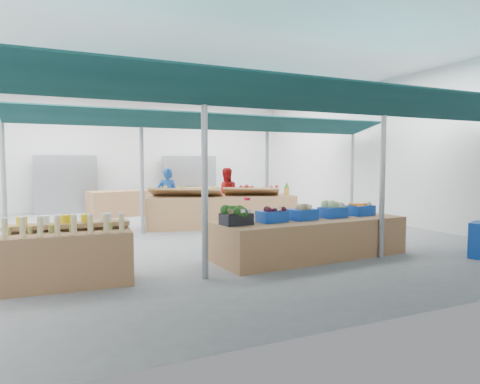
{
  "coord_description": "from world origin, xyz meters",
  "views": [
    {
      "loc": [
        -3.22,
        -10.08,
        1.78
      ],
      "look_at": [
        0.7,
        -1.6,
        1.13
      ],
      "focal_mm": 32.0,
      "sensor_mm": 36.0,
      "label": 1
    }
  ],
  "objects": [
    {
      "name": "floor",
      "position": [
        0.0,
        0.0,
        0.0
      ],
      "size": [
        13.0,
        13.0,
        0.0
      ],
      "primitive_type": "plane",
      "color": "slate",
      "rests_on": "ground"
    },
    {
      "name": "hall",
      "position": [
        0.0,
        1.44,
        2.65
      ],
      "size": [
        13.0,
        13.0,
        13.0
      ],
      "color": "silver",
      "rests_on": "ground"
    },
    {
      "name": "pole_grid",
      "position": [
        0.75,
        -1.75,
        1.81
      ],
      "size": [
        10.0,
        4.6,
        3.0
      ],
      "color": "gray",
      "rests_on": "floor"
    },
    {
      "name": "awnings",
      "position": [
        0.75,
        -1.75,
        2.78
      ],
      "size": [
        9.5,
        7.08,
        0.3
      ],
      "color": "#0B2D30",
      "rests_on": "pole_grid"
    },
    {
      "name": "back_shelving_left",
      "position": [
        -2.5,
        6.0,
        1.0
      ],
      "size": [
        2.0,
        0.5,
        2.0
      ],
      "primitive_type": "cube",
      "color": "#B23F33",
      "rests_on": "floor"
    },
    {
      "name": "back_shelving_right",
      "position": [
        2.0,
        6.0,
        1.0
      ],
      "size": [
        2.0,
        0.5,
        2.0
      ],
      "primitive_type": "cube",
      "color": "#B23F33",
      "rests_on": "floor"
    },
    {
      "name": "bottle_shelf",
      "position": [
        -2.91,
        -3.48,
        0.43
      ],
      "size": [
        1.8,
        1.18,
        1.06
      ],
      "rotation": [
        0.0,
        0.0,
        -0.07
      ],
      "color": "olive",
      "rests_on": "floor"
    },
    {
      "name": "veg_counter",
      "position": [
        1.33,
        -3.41,
        0.36
      ],
      "size": [
        3.75,
        1.43,
        0.72
      ],
      "primitive_type": "cube",
      "rotation": [
        0.0,
        0.0,
        0.06
      ],
      "color": "olive",
      "rests_on": "floor"
    },
    {
      "name": "fruit_counter",
      "position": [
        1.17,
        0.65,
        0.43
      ],
      "size": [
        4.14,
        1.9,
        0.86
      ],
      "primitive_type": "cube",
      "rotation": [
        0.0,
        0.0,
        -0.24
      ],
      "color": "olive",
      "rests_on": "floor"
    },
    {
      "name": "far_counter",
      "position": [
        0.38,
        4.64,
        0.42
      ],
      "size": [
        4.75,
        1.79,
        0.84
      ],
      "primitive_type": "cube",
      "rotation": [
        0.0,
        0.0,
        0.19
      ],
      "color": "olive",
      "rests_on": "floor"
    },
    {
      "name": "vendor_left",
      "position": [
        -0.03,
        1.75,
        0.81
      ],
      "size": [
        0.66,
        0.52,
        1.61
      ],
      "primitive_type": "imported",
      "rotation": [
        0.0,
        0.0,
        2.9
      ],
      "color": "#18489E",
      "rests_on": "floor"
    },
    {
      "name": "vendor_right",
      "position": [
        1.77,
        1.75,
        0.81
      ],
      "size": [
        0.91,
        0.78,
        1.61
      ],
      "primitive_type": "imported",
      "rotation": [
        0.0,
        0.0,
        2.9
      ],
      "color": "#AD1515",
      "rests_on": "floor"
    },
    {
      "name": "crate_broccoli",
      "position": [
        -0.25,
        -3.5,
        0.88
      ],
      "size": [
        0.54,
        0.43,
        0.35
      ],
      "rotation": [
        0.0,
        0.0,
        0.11
      ],
      "color": "black",
      "rests_on": "veg_counter"
    },
    {
      "name": "crate_beets",
      "position": [
        0.46,
        -3.46,
        0.85
      ],
      "size": [
        0.54,
        0.43,
        0.29
      ],
      "rotation": [
        0.0,
        0.0,
        0.11
      ],
      "color": "#0F3DA6",
      "rests_on": "veg_counter"
    },
    {
      "name": "crate_celeriac",
      "position": [
        1.13,
        -3.42,
        0.86
      ],
      "size": [
        0.54,
        0.43,
        0.31
      ],
      "rotation": [
        0.0,
        0.0,
        0.11
      ],
      "color": "#0F3DA6",
      "rests_on": "veg_counter"
    },
    {
      "name": "crate_cabbage",
      "position": [
        1.84,
        -3.38,
        0.88
      ],
      "size": [
        0.54,
        0.43,
        0.35
      ],
      "rotation": [
        0.0,
        0.0,
        0.11
      ],
      "color": "#0F3DA6",
      "rests_on": "veg_counter"
    },
    {
      "name": "crate_carrots",
      "position": [
        2.56,
        -3.34,
        0.83
      ],
      "size": [
        0.54,
        0.43,
        0.29
      ],
      "rotation": [
        0.0,
        0.0,
        0.11
      ],
      "color": "#0F3DA6",
      "rests_on": "veg_counter"
    },
    {
      "name": "sparrow",
      "position": [
        -0.41,
        -3.64,
        0.96
      ],
      "size": [
        0.12,
        0.09,
        0.11
      ],
      "rotation": [
        0.0,
        0.0,
        0.11
      ],
      "color": "brown",
      "rests_on": "crate_broccoli"
    },
    {
      "name": "pole_ribbon",
      "position": [
        0.22,
        -2.95,
        1.08
      ],
      "size": [
        0.12,
        0.12,
        0.28
      ],
      "color": "red",
      "rests_on": "pole_grid"
    },
    {
      "name": "apple_heap_yellow",
      "position": [
        0.21,
        0.78,
        1.03
      ],
      "size": [
        2.01,
        1.5,
        0.27
      ],
      "rotation": [
        0.0,
        0.0,
        -0.48
      ],
      "color": "#997247",
      "rests_on": "fruit_counter"
    },
    {
      "name": "apple_heap_red",
      "position": [
        1.94,
        0.36,
        1.03
      ],
      "size": [
        1.65,
        1.32,
        0.27
      ],
      "rotation": [
        0.0,
        0.0,
        -0.48
      ],
      "color": "#997247",
      "rests_on": "fruit_counter"
    },
    {
      "name": "pineapple",
      "position": [
        2.92,
        0.12,
        1.04
      ],
      "size": [
        0.14,
        0.14,
        0.39
      ],
      "rotation": [
        0.0,
        0.0,
        -0.48
      ],
      "color": "#8C6019",
      "rests_on": "fruit_counter"
    }
  ]
}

